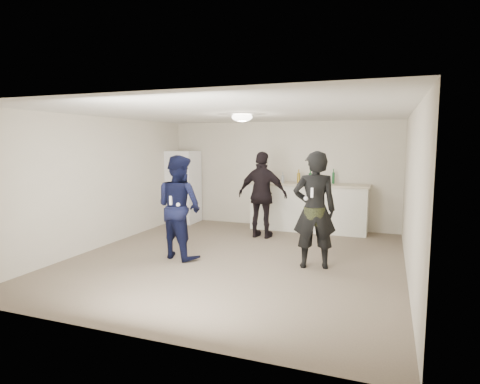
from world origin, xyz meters
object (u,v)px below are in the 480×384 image
(man, at_px, (179,207))
(woman, at_px, (314,210))
(spectator, at_px, (262,195))
(counter, at_px, (308,208))
(fridge, at_px, (183,187))
(shaker, at_px, (271,179))

(man, xyz_separation_m, woman, (2.31, 0.24, 0.04))
(woman, xyz_separation_m, spectator, (-1.39, 1.68, -0.03))
(man, height_order, spectator, spectator)
(counter, bearing_deg, man, -120.39)
(fridge, bearing_deg, counter, 1.27)
(fridge, bearing_deg, shaker, -0.00)
(counter, height_order, spectator, spectator)
(counter, relative_size, woman, 1.38)
(man, xyz_separation_m, spectator, (0.92, 1.93, 0.01))
(woman, bearing_deg, counter, -93.63)
(woman, bearing_deg, spectator, -66.85)
(man, bearing_deg, woman, -155.36)
(fridge, relative_size, shaker, 10.59)
(fridge, height_order, woman, woman)
(man, bearing_deg, shaker, -87.80)
(counter, bearing_deg, fridge, -178.73)
(counter, xyz_separation_m, man, (-1.71, -2.91, 0.37))
(shaker, bearing_deg, fridge, 180.00)
(spectator, bearing_deg, man, 67.10)
(shaker, bearing_deg, spectator, -84.72)
(counter, bearing_deg, woman, -77.26)
(counter, height_order, fridge, fridge)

